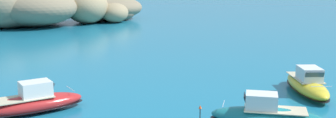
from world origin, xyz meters
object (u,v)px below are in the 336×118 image
Objects in this scene: islet_small at (102,9)px; motorboat_yellow at (307,84)px; motorboat_red at (32,103)px; islet_large at (13,7)px; motorboat_teal at (266,115)px.

motorboat_yellow is (6.88, -56.91, -1.71)m from islet_small.
motorboat_yellow is at bearing -4.69° from motorboat_red.
islet_small is at bearing 7.47° from islet_large.
motorboat_teal is (16.53, -60.10, -2.69)m from islet_large.
islet_small is 2.67× the size of motorboat_red.
islet_small is at bearing 96.90° from motorboat_yellow.
islet_large is 3.83× the size of motorboat_red.
islet_large is at bearing 92.97° from motorboat_red.
islet_small is 2.85× the size of motorboat_teal.
islet_large reaches higher than islet_small.
islet_small is 57.35m from motorboat_yellow.
motorboat_yellow is at bearing -83.10° from islet_small.
islet_small reaches higher than motorboat_yellow.
islet_small reaches higher than motorboat_teal.
motorboat_red reaches higher than motorboat_teal.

